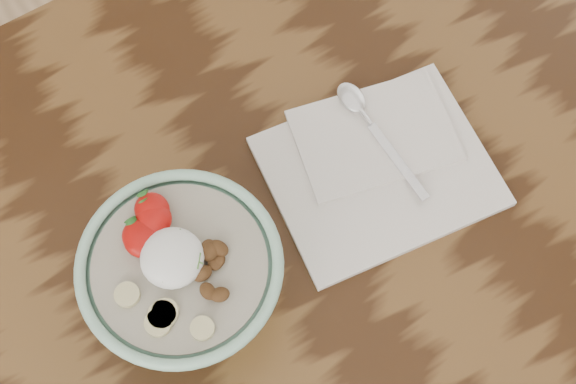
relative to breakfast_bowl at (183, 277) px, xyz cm
name	(u,v)px	position (x,y,z in cm)	size (l,w,h in cm)	color
table	(152,346)	(-6.88, -0.24, -16.52)	(160.00, 90.00, 75.00)	#331C0C
breakfast_bowl	(183,277)	(0.00, 0.00, 0.00)	(21.07, 21.07, 14.36)	#99CFB3
napkin	(378,164)	(27.01, 2.04, -6.56)	(28.39, 24.57, 1.58)	white
spoon	(363,113)	(28.83, 8.17, -5.24)	(3.05, 18.04, 0.94)	silver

